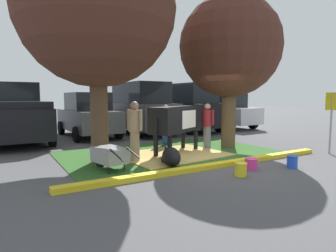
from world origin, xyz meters
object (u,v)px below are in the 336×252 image
at_px(wheelbarrow, 109,155).
at_px(bucket_blue, 292,162).
at_px(person_visitor_near, 207,125).
at_px(bucket_yellow, 241,169).
at_px(shade_tree_right, 230,47).
at_px(person_visitor_far, 135,130).
at_px(shade_tree_left, 97,8).
at_px(parking_sign, 332,111).
at_px(bucket_pink, 251,164).
at_px(pickup_truck_black, 16,115).
at_px(sedan_silver, 88,115).
at_px(calf_lying, 171,156).
at_px(person_handler, 166,124).
at_px(cow_holstein, 179,119).
at_px(suv_dark_grey, 140,108).
at_px(hatchback_white, 224,111).
at_px(suv_black, 187,107).

bearing_deg(wheelbarrow, bucket_blue, -27.73).
height_order(person_visitor_near, bucket_yellow, person_visitor_near).
bearing_deg(shade_tree_right, person_visitor_far, -173.11).
relative_size(shade_tree_left, parking_sign, 3.20).
height_order(shade_tree_left, shade_tree_right, shade_tree_left).
relative_size(bucket_pink, pickup_truck_black, 0.06).
distance_m(wheelbarrow, parking_sign, 7.05).
relative_size(person_visitor_far, sedan_silver, 0.38).
distance_m(calf_lying, parking_sign, 5.47).
relative_size(shade_tree_left, person_handler, 4.10).
distance_m(person_handler, person_visitor_near, 1.66).
relative_size(person_handler, sedan_silver, 0.34).
bearing_deg(calf_lying, bucket_pink, -44.08).
height_order(cow_holstein, suv_dark_grey, suv_dark_grey).
distance_m(pickup_truck_black, suv_dark_grey, 5.47).
xyz_separation_m(person_handler, person_visitor_far, (-2.20, -2.06, 0.10)).
bearing_deg(pickup_truck_black, shade_tree_right, -39.19).
height_order(parking_sign, sedan_silver, sedan_silver).
distance_m(person_visitor_near, bucket_pink, 3.10).
bearing_deg(cow_holstein, shade_tree_right, -0.78).
height_order(person_visitor_far, sedan_silver, sedan_silver).
distance_m(person_handler, person_visitor_far, 3.02).
xyz_separation_m(wheelbarrow, suv_dark_grey, (3.78, 6.20, 0.88)).
xyz_separation_m(cow_holstein, bucket_yellow, (-0.27, -3.04, -0.94)).
bearing_deg(cow_holstein, bucket_pink, -81.81).
xyz_separation_m(calf_lying, person_handler, (1.51, 2.87, 0.58)).
relative_size(shade_tree_left, calf_lying, 4.76).
distance_m(person_visitor_far, parking_sign, 6.26).
distance_m(bucket_blue, pickup_truck_black, 10.27).
bearing_deg(calf_lying, wheelbarrow, 169.78).
xyz_separation_m(parking_sign, sedan_silver, (-5.55, 8.05, -0.40)).
relative_size(cow_holstein, sedan_silver, 0.66).
xyz_separation_m(parking_sign, suv_dark_grey, (-3.02, 7.75, -0.12)).
relative_size(bucket_yellow, hatchback_white, 0.07).
distance_m(wheelbarrow, suv_black, 8.92).
distance_m(bucket_yellow, hatchback_white, 10.79).
bearing_deg(parking_sign, person_visitor_near, 136.13).
relative_size(shade_tree_left, wheelbarrow, 3.87).
xyz_separation_m(shade_tree_left, suv_black, (6.44, 5.09, -2.88)).
distance_m(shade_tree_right, bucket_yellow, 5.12).
xyz_separation_m(suv_dark_grey, hatchback_white, (5.52, 0.05, -0.29)).
relative_size(calf_lying, bucket_pink, 4.06).
relative_size(bucket_yellow, pickup_truck_black, 0.06).
distance_m(cow_holstein, bucket_pink, 2.93).
distance_m(cow_holstein, person_visitor_near, 1.32).
height_order(bucket_blue, hatchback_white, hatchback_white).
relative_size(person_visitor_near, bucket_pink, 4.91).
distance_m(person_visitor_far, pickup_truck_black, 6.32).
bearing_deg(pickup_truck_black, bucket_blue, -55.53).
bearing_deg(bucket_blue, shade_tree_right, 77.46).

